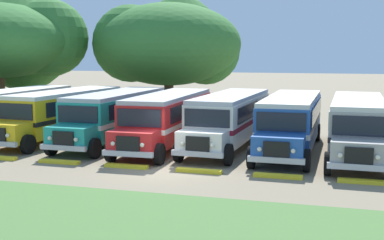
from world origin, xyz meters
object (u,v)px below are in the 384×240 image
object	(u,v)px
parked_bus_slot_4	(230,117)
parked_bus_slot_6	(358,124)
parked_bus_slot_5	(291,120)
broad_shade_tree	(169,43)
parked_bus_slot_2	(116,114)
parked_bus_slot_3	(168,117)
parked_bus_slot_0	(14,110)
parked_bus_slot_1	(64,112)

from	to	relation	value
parked_bus_slot_4	parked_bus_slot_6	distance (m)	6.70
parked_bus_slot_5	broad_shade_tree	xyz separation A→B (m)	(-11.33, 13.94, 4.30)
parked_bus_slot_2	parked_bus_slot_3	xyz separation A→B (m)	(3.33, -0.50, 0.00)
parked_bus_slot_3	broad_shade_tree	distance (m)	15.72
parked_bus_slot_5	parked_bus_slot_2	bearing A→B (deg)	-89.38
parked_bus_slot_3	parked_bus_slot_4	distance (m)	3.42
parked_bus_slot_0	broad_shade_tree	xyz separation A→B (m)	(5.54, 13.79, 4.30)
parked_bus_slot_0	parked_bus_slot_5	bearing A→B (deg)	90.12
parked_bus_slot_0	parked_bus_slot_3	size ratio (longest dim) A/B	1.00
parked_bus_slot_0	parked_bus_slot_6	xyz separation A→B (m)	(20.18, -0.57, 0.00)
parked_bus_slot_1	parked_bus_slot_2	distance (m)	3.46
parked_bus_slot_0	parked_bus_slot_2	distance (m)	6.87
parked_bus_slot_1	broad_shade_tree	size ratio (longest dim) A/B	0.88
parked_bus_slot_1	parked_bus_slot_5	distance (m)	13.46
parked_bus_slot_0	broad_shade_tree	bearing A→B (deg)	158.74
parked_bus_slot_0	parked_bus_slot_1	world-z (taller)	same
parked_bus_slot_5	parked_bus_slot_0	bearing A→B (deg)	-89.55
parked_bus_slot_0	parked_bus_slot_3	bearing A→B (deg)	87.28
parked_bus_slot_3	broad_shade_tree	world-z (taller)	broad_shade_tree
parked_bus_slot_3	parked_bus_slot_4	world-z (taller)	same
parked_bus_slot_1	parked_bus_slot_3	distance (m)	6.82
parked_bus_slot_3	parked_bus_slot_2	bearing A→B (deg)	-99.19
parked_bus_slot_4	parked_bus_slot_5	world-z (taller)	same
parked_bus_slot_4	parked_bus_slot_5	distance (m)	3.36
parked_bus_slot_0	parked_bus_slot_6	world-z (taller)	same
parked_bus_slot_1	parked_bus_slot_4	world-z (taller)	same
parked_bus_slot_3	parked_bus_slot_6	world-z (taller)	same
parked_bus_slot_4	parked_bus_slot_2	bearing A→B (deg)	-84.69
parked_bus_slot_2	parked_bus_slot_5	size ratio (longest dim) A/B	1.00
parked_bus_slot_1	broad_shade_tree	distance (m)	14.54
parked_bus_slot_0	parked_bus_slot_5	world-z (taller)	same
parked_bus_slot_2	parked_bus_slot_4	size ratio (longest dim) A/B	1.00
parked_bus_slot_6	broad_shade_tree	world-z (taller)	broad_shade_tree
parked_bus_slot_4	parked_bus_slot_3	bearing A→B (deg)	-73.70
parked_bus_slot_5	parked_bus_slot_3	bearing A→B (deg)	-85.22
parked_bus_slot_5	broad_shade_tree	world-z (taller)	broad_shade_tree
parked_bus_slot_3	parked_bus_slot_4	bearing A→B (deg)	102.98
parked_bus_slot_2	broad_shade_tree	distance (m)	14.59
parked_bus_slot_1	parked_bus_slot_4	bearing A→B (deg)	95.48
parked_bus_slot_6	broad_shade_tree	xyz separation A→B (m)	(-14.65, 14.36, 4.30)
parked_bus_slot_4	broad_shade_tree	bearing A→B (deg)	-146.79
parked_bus_slot_6	parked_bus_slot_2	bearing A→B (deg)	-90.74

